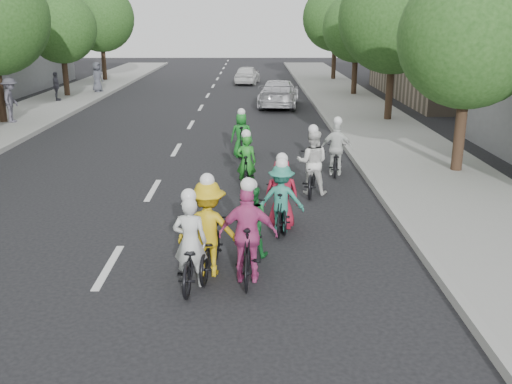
{
  "coord_description": "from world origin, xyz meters",
  "views": [
    {
      "loc": [
        2.71,
        -9.85,
        4.47
      ],
      "look_at": [
        2.78,
        1.54,
        1.0
      ],
      "focal_mm": 40.0,
      "sensor_mm": 36.0,
      "label": 1
    }
  ],
  "objects_px": {
    "cyclist_1": "(251,225)",
    "cyclist_5": "(246,167)",
    "cyclist_0": "(191,253)",
    "cyclist_9": "(242,138)",
    "spectator_2": "(97,77)",
    "cyclist_3": "(248,243)",
    "cyclist_4": "(281,202)",
    "spectator_0": "(11,100)",
    "cyclist_6": "(312,169)",
    "cyclist_8": "(336,155)",
    "follow_car_lead": "(279,93)",
    "spectator_1": "(56,86)",
    "follow_car_trail": "(247,75)",
    "cyclist_7": "(281,203)",
    "cyclist_2": "(209,237)"
  },
  "relations": [
    {
      "from": "cyclist_5",
      "to": "spectator_2",
      "type": "bearing_deg",
      "value": -63.42
    },
    {
      "from": "spectator_0",
      "to": "spectator_2",
      "type": "height_order",
      "value": "spectator_0"
    },
    {
      "from": "cyclist_3",
      "to": "spectator_0",
      "type": "xyz_separation_m",
      "value": [
        -10.34,
        15.42,
        0.42
      ]
    },
    {
      "from": "spectator_1",
      "to": "spectator_2",
      "type": "distance_m",
      "value": 4.19
    },
    {
      "from": "cyclist_0",
      "to": "follow_car_trail",
      "type": "bearing_deg",
      "value": -88.21
    },
    {
      "from": "cyclist_1",
      "to": "spectator_2",
      "type": "xyz_separation_m",
      "value": [
        -9.49,
        25.07,
        0.43
      ]
    },
    {
      "from": "cyclist_6",
      "to": "spectator_1",
      "type": "height_order",
      "value": "cyclist_6"
    },
    {
      "from": "cyclist_2",
      "to": "cyclist_4",
      "type": "xyz_separation_m",
      "value": [
        1.43,
        2.41,
        -0.11
      ]
    },
    {
      "from": "cyclist_0",
      "to": "cyclist_9",
      "type": "height_order",
      "value": "cyclist_0"
    },
    {
      "from": "cyclist_3",
      "to": "cyclist_4",
      "type": "xyz_separation_m",
      "value": [
        0.71,
        2.69,
        -0.11
      ]
    },
    {
      "from": "cyclist_0",
      "to": "cyclist_6",
      "type": "relative_size",
      "value": 0.9
    },
    {
      "from": "cyclist_1",
      "to": "cyclist_9",
      "type": "bearing_deg",
      "value": -82.5
    },
    {
      "from": "cyclist_6",
      "to": "follow_car_trail",
      "type": "relative_size",
      "value": 0.54
    },
    {
      "from": "cyclist_6",
      "to": "cyclist_0",
      "type": "bearing_deg",
      "value": 73.74
    },
    {
      "from": "cyclist_7",
      "to": "cyclist_8",
      "type": "distance_m",
      "value": 5.15
    },
    {
      "from": "cyclist_0",
      "to": "spectator_0",
      "type": "distance_m",
      "value": 18.15
    },
    {
      "from": "cyclist_4",
      "to": "follow_car_lead",
      "type": "height_order",
      "value": "cyclist_4"
    },
    {
      "from": "spectator_1",
      "to": "cyclist_7",
      "type": "bearing_deg",
      "value": -166.01
    },
    {
      "from": "cyclist_0",
      "to": "spectator_0",
      "type": "height_order",
      "value": "spectator_0"
    },
    {
      "from": "cyclist_3",
      "to": "spectator_0",
      "type": "relative_size",
      "value": 0.99
    },
    {
      "from": "follow_car_lead",
      "to": "spectator_1",
      "type": "height_order",
      "value": "spectator_1"
    },
    {
      "from": "cyclist_4",
      "to": "cyclist_9",
      "type": "bearing_deg",
      "value": -84.99
    },
    {
      "from": "cyclist_1",
      "to": "spectator_1",
      "type": "relative_size",
      "value": 1.17
    },
    {
      "from": "cyclist_6",
      "to": "cyclist_3",
      "type": "bearing_deg",
      "value": 82.39
    },
    {
      "from": "cyclist_2",
      "to": "cyclist_6",
      "type": "bearing_deg",
      "value": -109.13
    },
    {
      "from": "cyclist_0",
      "to": "cyclist_9",
      "type": "xyz_separation_m",
      "value": [
        0.71,
        9.64,
        0.05
      ]
    },
    {
      "from": "spectator_1",
      "to": "spectator_2",
      "type": "height_order",
      "value": "spectator_2"
    },
    {
      "from": "cyclist_1",
      "to": "cyclist_6",
      "type": "height_order",
      "value": "cyclist_6"
    },
    {
      "from": "cyclist_8",
      "to": "spectator_1",
      "type": "height_order",
      "value": "cyclist_8"
    },
    {
      "from": "cyclist_9",
      "to": "follow_car_lead",
      "type": "bearing_deg",
      "value": -99.39
    },
    {
      "from": "cyclist_0",
      "to": "cyclist_7",
      "type": "xyz_separation_m",
      "value": [
        1.69,
        2.53,
        0.07
      ]
    },
    {
      "from": "cyclist_4",
      "to": "cyclist_5",
      "type": "distance_m",
      "value": 3.2
    },
    {
      "from": "cyclist_1",
      "to": "cyclist_5",
      "type": "xyz_separation_m",
      "value": [
        -0.13,
        4.63,
        -0.04
      ]
    },
    {
      "from": "cyclist_3",
      "to": "follow_car_lead",
      "type": "distance_m",
      "value": 20.93
    },
    {
      "from": "cyclist_0",
      "to": "cyclist_8",
      "type": "relative_size",
      "value": 1.06
    },
    {
      "from": "cyclist_3",
      "to": "cyclist_5",
      "type": "height_order",
      "value": "cyclist_3"
    },
    {
      "from": "cyclist_0",
      "to": "cyclist_3",
      "type": "relative_size",
      "value": 0.97
    },
    {
      "from": "cyclist_0",
      "to": "cyclist_1",
      "type": "relative_size",
      "value": 1.01
    },
    {
      "from": "cyclist_9",
      "to": "spectator_0",
      "type": "xyz_separation_m",
      "value": [
        -10.06,
        5.91,
        0.5
      ]
    },
    {
      "from": "follow_car_trail",
      "to": "cyclist_4",
      "type": "bearing_deg",
      "value": 99.08
    },
    {
      "from": "cyclist_7",
      "to": "cyclist_1",
      "type": "bearing_deg",
      "value": 69.34
    },
    {
      "from": "cyclist_1",
      "to": "cyclist_3",
      "type": "height_order",
      "value": "cyclist_3"
    },
    {
      "from": "cyclist_7",
      "to": "spectator_0",
      "type": "distance_m",
      "value": 17.08
    },
    {
      "from": "cyclist_1",
      "to": "cyclist_4",
      "type": "xyz_separation_m",
      "value": [
        0.67,
        1.53,
        -0.02
      ]
    },
    {
      "from": "cyclist_3",
      "to": "cyclist_7",
      "type": "relative_size",
      "value": 1.14
    },
    {
      "from": "spectator_0",
      "to": "cyclist_5",
      "type": "bearing_deg",
      "value": -140.23
    },
    {
      "from": "cyclist_1",
      "to": "follow_car_trail",
      "type": "distance_m",
      "value": 30.83
    },
    {
      "from": "cyclist_4",
      "to": "follow_car_trail",
      "type": "bearing_deg",
      "value": -91.37
    },
    {
      "from": "cyclist_0",
      "to": "cyclist_8",
      "type": "height_order",
      "value": "cyclist_0"
    },
    {
      "from": "follow_car_trail",
      "to": "spectator_0",
      "type": "distance_m",
      "value": 19.38
    }
  ]
}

